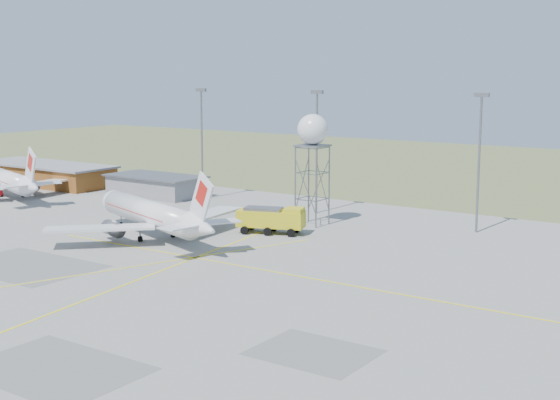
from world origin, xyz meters
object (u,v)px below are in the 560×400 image
Objects in this scene: fire_truck at (273,221)px; airliner_main at (152,215)px; radar_tower at (312,163)px; airliner_far at (7,181)px.

airliner_main is at bearing -154.33° from fire_truck.
radar_tower reaches higher than airliner_main.
fire_truck is at bearing -159.77° from airliner_far.
fire_truck is (12.25, 12.40, -1.50)m from airliner_main.
airliner_far is 1.79× the size of radar_tower.
airliner_main is at bearing -121.78° from radar_tower.
fire_truck is at bearing -115.27° from airliner_main.
airliner_main is at bearing -174.00° from airliner_far.
fire_truck is at bearing -96.75° from radar_tower.
airliner_far is at bearing 6.86° from airliner_main.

